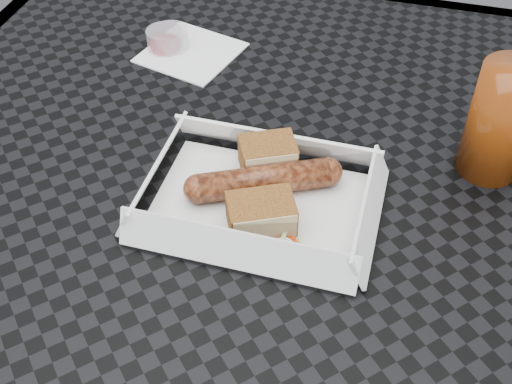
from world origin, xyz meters
TOP-DOWN VIEW (x-y plane):
  - patio_table at (0.00, 0.00)m, footprint 0.80×0.80m
  - food_tray at (0.09, -0.10)m, footprint 0.22×0.15m
  - bratwurst at (0.09, -0.09)m, footprint 0.16×0.09m
  - bread_near at (0.08, -0.05)m, footprint 0.07×0.07m
  - bread_far at (0.10, -0.14)m, footprint 0.08×0.07m
  - veg_garnish at (0.14, -0.16)m, footprint 0.03×0.03m
  - napkin at (-0.08, 0.15)m, footprint 0.15×0.15m
  - condiment_cup_sauce at (-0.12, 0.15)m, footprint 0.05×0.05m
  - condiment_cup_empty at (-0.11, 0.16)m, footprint 0.05×0.05m
  - drink_glass at (0.32, 0.02)m, footprint 0.07×0.07m

SIDE VIEW (x-z plane):
  - patio_table at x=0.00m, z-range 0.30..1.04m
  - napkin at x=-0.08m, z-range 0.74..0.75m
  - food_tray at x=0.09m, z-range 0.74..0.75m
  - veg_garnish at x=0.14m, z-range 0.75..0.75m
  - condiment_cup_sauce at x=-0.12m, z-range 0.74..0.78m
  - condiment_cup_empty at x=-0.11m, z-range 0.74..0.78m
  - bratwurst at x=0.09m, z-range 0.75..0.78m
  - bread_far at x=0.10m, z-range 0.75..0.78m
  - bread_near at x=0.08m, z-range 0.75..0.79m
  - drink_glass at x=0.32m, z-range 0.74..0.88m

